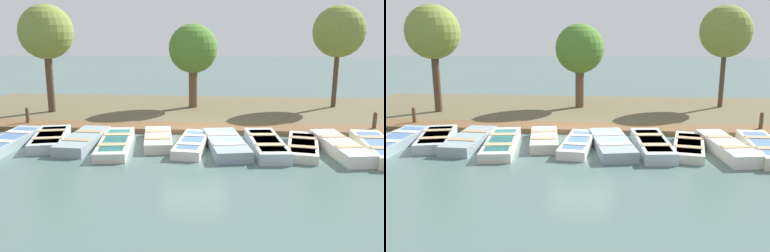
# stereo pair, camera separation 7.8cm
# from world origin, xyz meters

# --- Properties ---
(ground_plane) EXTENTS (80.00, 80.00, 0.00)m
(ground_plane) POSITION_xyz_m (0.00, 0.00, 0.00)
(ground_plane) COLOR #4C6660
(shore_bank) EXTENTS (8.00, 24.00, 0.15)m
(shore_bank) POSITION_xyz_m (-5.00, 0.00, 0.08)
(shore_bank) COLOR brown
(shore_bank) RESTS_ON ground_plane
(dock_walkway) EXTENTS (1.38, 23.18, 0.20)m
(dock_walkway) POSITION_xyz_m (-1.44, 0.00, 0.10)
(dock_walkway) COLOR brown
(dock_walkway) RESTS_ON ground_plane
(rowboat_0) EXTENTS (3.49, 1.30, 0.37)m
(rowboat_0) POSITION_xyz_m (1.30, -6.78, 0.18)
(rowboat_0) COLOR #8C9EA8
(rowboat_0) RESTS_ON ground_plane
(rowboat_1) EXTENTS (3.15, 1.79, 0.39)m
(rowboat_1) POSITION_xyz_m (0.94, -5.39, 0.19)
(rowboat_1) COLOR #B2BCC1
(rowboat_1) RESTS_ON ground_plane
(rowboat_2) EXTENTS (3.21, 1.31, 0.39)m
(rowboat_2) POSITION_xyz_m (1.08, -4.07, 0.20)
(rowboat_2) COLOR #8C9EA8
(rowboat_2) RESTS_ON ground_plane
(rowboat_3) EXTENTS (3.69, 1.47, 0.35)m
(rowboat_3) POSITION_xyz_m (1.34, -2.80, 0.17)
(rowboat_3) COLOR beige
(rowboat_3) RESTS_ON ground_plane
(rowboat_4) EXTENTS (2.83, 1.39, 0.37)m
(rowboat_4) POSITION_xyz_m (0.72, -1.32, 0.18)
(rowboat_4) COLOR beige
(rowboat_4) RESTS_ON ground_plane
(rowboat_5) EXTENTS (3.10, 1.28, 0.35)m
(rowboat_5) POSITION_xyz_m (1.20, -0.01, 0.17)
(rowboat_5) COLOR silver
(rowboat_5) RESTS_ON ground_plane
(rowboat_6) EXTENTS (3.54, 1.79, 0.41)m
(rowboat_6) POSITION_xyz_m (1.23, 1.21, 0.20)
(rowboat_6) COLOR #8C9EA8
(rowboat_6) RESTS_ON ground_plane
(rowboat_7) EXTENTS (3.56, 1.39, 0.42)m
(rowboat_7) POSITION_xyz_m (1.25, 2.65, 0.21)
(rowboat_7) COLOR #B2BCC1
(rowboat_7) RESTS_ON ground_plane
(rowboat_8) EXTENTS (3.26, 1.59, 0.33)m
(rowboat_8) POSITION_xyz_m (1.23, 3.95, 0.16)
(rowboat_8) COLOR beige
(rowboat_8) RESTS_ON ground_plane
(rowboat_9) EXTENTS (3.58, 1.50, 0.44)m
(rowboat_9) POSITION_xyz_m (1.39, 5.20, 0.22)
(rowboat_9) COLOR silver
(rowboat_9) RESTS_ON ground_plane
(rowboat_10) EXTENTS (3.61, 1.16, 0.44)m
(rowboat_10) POSITION_xyz_m (1.41, 6.50, 0.22)
(rowboat_10) COLOR beige
(rowboat_10) RESTS_ON ground_plane
(mooring_post_near) EXTENTS (0.16, 0.16, 0.88)m
(mooring_post_near) POSITION_xyz_m (-1.52, -7.36, 0.44)
(mooring_post_near) COLOR brown
(mooring_post_near) RESTS_ON ground_plane
(mooring_post_far) EXTENTS (0.16, 0.16, 0.88)m
(mooring_post_far) POSITION_xyz_m (-1.52, 7.33, 0.44)
(mooring_post_far) COLOR brown
(mooring_post_far) RESTS_ON ground_plane
(park_tree_far_left) EXTENTS (2.57, 2.57, 5.28)m
(park_tree_far_left) POSITION_xyz_m (-4.07, -7.29, 3.94)
(park_tree_far_left) COLOR #4C3828
(park_tree_far_left) RESTS_ON ground_plane
(park_tree_left) EXTENTS (2.47, 2.47, 4.39)m
(park_tree_left) POSITION_xyz_m (-5.69, -0.43, 3.10)
(park_tree_left) COLOR brown
(park_tree_left) RESTS_ON ground_plane
(park_tree_center) EXTENTS (2.59, 2.59, 5.29)m
(park_tree_center) POSITION_xyz_m (-6.22, 6.84, 3.97)
(park_tree_center) COLOR #4C3828
(park_tree_center) RESTS_ON ground_plane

